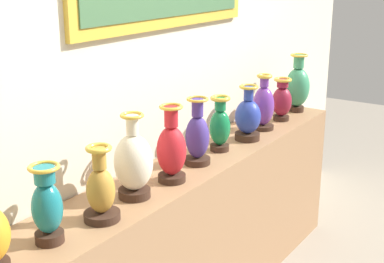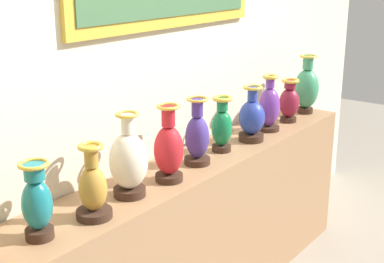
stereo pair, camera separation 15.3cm
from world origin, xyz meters
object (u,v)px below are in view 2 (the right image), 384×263
at_px(vase_emerald, 222,126).
at_px(vase_jade, 306,88).
at_px(vase_ivory, 129,162).
at_px(vase_crimson, 169,150).
at_px(vase_ochre, 93,189).
at_px(vase_cobalt, 252,118).
at_px(vase_teal, 37,203).
at_px(vase_violet, 269,107).
at_px(vase_burgundy, 289,101).
at_px(vase_indigo, 197,137).

relative_size(vase_emerald, vase_jade, 0.77).
relative_size(vase_ivory, vase_crimson, 1.03).
bearing_deg(vase_ochre, vase_ivory, 8.07).
xyz_separation_m(vase_ochre, vase_cobalt, (1.32, 0.01, 0.01)).
bearing_deg(vase_ochre, vase_cobalt, 0.58).
distance_m(vase_ivory, vase_emerald, 0.79).
xyz_separation_m(vase_teal, vase_ochre, (0.26, -0.04, -0.02)).
height_order(vase_ochre, vase_violet, vase_violet).
distance_m(vase_emerald, vase_burgundy, 0.79).
distance_m(vase_crimson, vase_cobalt, 0.81).
xyz_separation_m(vase_crimson, vase_emerald, (0.54, 0.04, -0.02)).
bearing_deg(vase_ivory, vase_ochre, -171.93).
bearing_deg(vase_teal, vase_crimson, -2.14).
relative_size(vase_indigo, vase_emerald, 1.14).
bearing_deg(vase_indigo, vase_burgundy, -0.60).
bearing_deg(vase_ochre, vase_crimson, 0.76).
height_order(vase_emerald, vase_burgundy, vase_emerald).
distance_m(vase_ochre, vase_indigo, 0.80).
bearing_deg(vase_crimson, vase_indigo, 6.30).
xyz_separation_m(vase_teal, vase_emerald, (1.31, 0.01, -0.00)).
bearing_deg(vase_burgundy, vase_cobalt, -178.50).
bearing_deg(vase_crimson, vase_burgundy, 0.87).
xyz_separation_m(vase_cobalt, vase_jade, (0.79, 0.02, 0.05)).
height_order(vase_ochre, vase_emerald, vase_ochre).
relative_size(vase_emerald, vase_burgundy, 1.09).
bearing_deg(vase_ochre, vase_jade, 0.96).
relative_size(vase_ochre, vase_violet, 0.91).
bearing_deg(vase_indigo, vase_cobalt, -2.66).
xyz_separation_m(vase_ochre, vase_jade, (2.12, 0.04, 0.06)).
bearing_deg(vase_emerald, vase_ivory, -179.07).
height_order(vase_teal, vase_jade, vase_jade).
relative_size(vase_ochre, vase_crimson, 0.85).
height_order(vase_burgundy, vase_jade, vase_jade).
bearing_deg(vase_teal, vase_indigo, 0.10).
bearing_deg(vase_emerald, vase_indigo, -177.29).
height_order(vase_indigo, vase_burgundy, vase_indigo).
distance_m(vase_indigo, vase_cobalt, 0.53).
xyz_separation_m(vase_crimson, vase_cobalt, (0.81, 0.01, -0.02)).
xyz_separation_m(vase_burgundy, vase_jade, (0.28, 0.01, 0.05)).
bearing_deg(vase_ochre, vase_violet, 1.36).
height_order(vase_indigo, vase_jade, vase_jade).
relative_size(vase_teal, vase_ochre, 0.97).
relative_size(vase_ochre, vase_emerald, 1.03).
relative_size(vase_ochre, vase_cobalt, 0.97).
distance_m(vase_indigo, vase_burgundy, 1.04).
height_order(vase_crimson, vase_jade, vase_jade).
bearing_deg(vase_crimson, vase_ivory, 173.30).
xyz_separation_m(vase_emerald, vase_burgundy, (0.79, -0.02, -0.01)).
bearing_deg(vase_violet, vase_crimson, -178.35).
distance_m(vase_ivory, vase_burgundy, 1.58).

